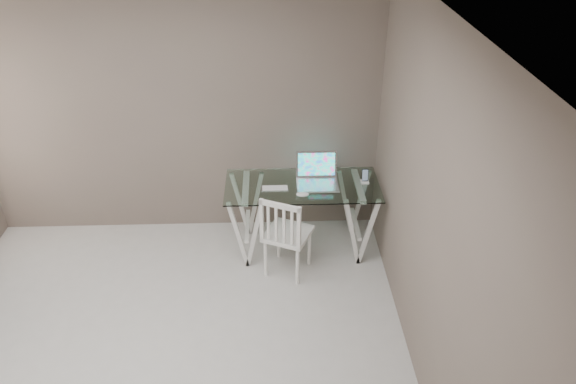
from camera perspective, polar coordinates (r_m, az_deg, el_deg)
name	(u,v)px	position (r m, az deg, el deg)	size (l,w,h in m)	color
room	(114,195)	(3.58, -17.25, -0.31)	(4.50, 4.52, 2.71)	#B4B1AC
desk	(302,216)	(5.65, 1.41, -2.48)	(1.50, 0.70, 0.75)	silver
chair	(285,233)	(5.23, -0.31, -4.19)	(0.53, 0.53, 0.88)	white
laptop	(317,176)	(5.48, 2.97, 1.62)	(0.40, 0.34, 0.28)	#B6B6BA
keyboard	(275,188)	(5.39, -1.34, 0.38)	(0.26, 0.11, 0.01)	silver
mouse	(303,194)	(5.27, 1.50, -0.25)	(0.12, 0.07, 0.04)	white
phone_dock	(365,179)	(5.53, 7.82, 1.33)	(0.08, 0.08, 0.14)	white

